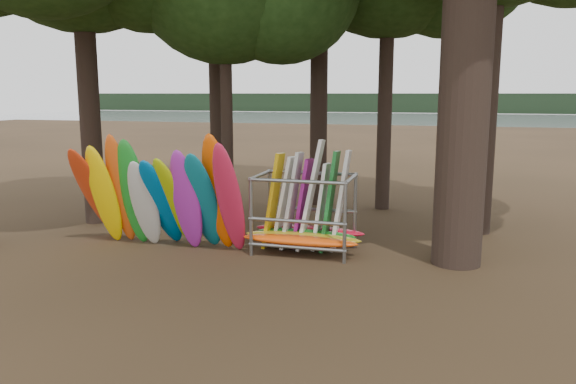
# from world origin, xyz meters

# --- Properties ---
(ground) EXTENTS (120.00, 120.00, 0.00)m
(ground) POSITION_xyz_m (0.00, 0.00, 0.00)
(ground) COLOR #47331E
(ground) RESTS_ON ground
(lake) EXTENTS (160.00, 160.00, 0.00)m
(lake) POSITION_xyz_m (0.00, 60.00, 0.00)
(lake) COLOR gray
(lake) RESTS_ON ground
(far_shore) EXTENTS (160.00, 4.00, 4.00)m
(far_shore) POSITION_xyz_m (0.00, 110.00, 2.00)
(far_shore) COLOR black
(far_shore) RESTS_ON ground
(kayak_row) EXTENTS (4.67, 2.06, 3.19)m
(kayak_row) POSITION_xyz_m (-2.28, 0.05, 1.36)
(kayak_row) COLOR red
(kayak_row) RESTS_ON ground
(storage_rack) EXTENTS (3.02, 1.60, 2.89)m
(storage_rack) POSITION_xyz_m (1.29, 0.85, 0.93)
(storage_rack) COLOR gray
(storage_rack) RESTS_ON ground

